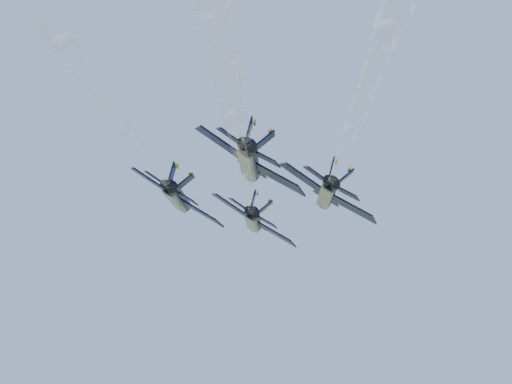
% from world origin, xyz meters
% --- Properties ---
extents(jet_lead, '(11.90, 18.20, 7.53)m').
position_xyz_m(jet_lead, '(-4.88, 15.03, 107.66)').
color(jet_lead, black).
extents(jet_left, '(11.90, 18.20, 7.53)m').
position_xyz_m(jet_left, '(-12.09, 1.49, 107.66)').
color(jet_left, black).
extents(jet_right, '(11.90, 18.20, 7.53)m').
position_xyz_m(jet_right, '(6.66, 3.19, 107.66)').
color(jet_right, black).
extents(jet_slot, '(11.90, 18.20, 7.53)m').
position_xyz_m(jet_slot, '(-0.29, -11.00, 107.66)').
color(jet_slot, black).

